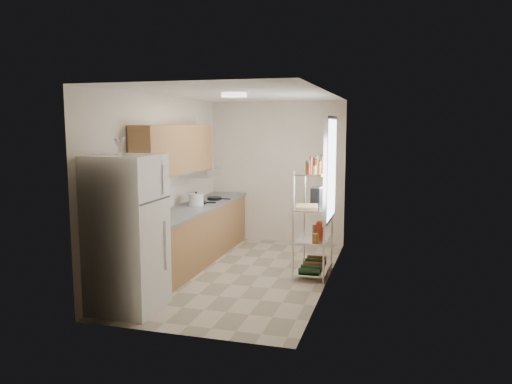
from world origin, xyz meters
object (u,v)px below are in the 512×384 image
refrigerator (127,233)px  cutting_board (307,206)px  espresso_machine (318,195)px  rice_cooker (196,199)px  frying_pan_large (199,203)px

refrigerator → cutting_board: (1.79, 1.87, 0.11)m
refrigerator → espresso_machine: size_ratio=7.18×
refrigerator → rice_cooker: size_ratio=7.93×
rice_cooker → espresso_machine: (1.95, -0.00, 0.15)m
frying_pan_large → espresso_machine: espresso_machine is taller
rice_cooker → refrigerator: bearing=-88.5°
frying_pan_large → espresso_machine: (1.96, -0.15, 0.22)m
cutting_board → refrigerator: bearing=-133.8°
frying_pan_large → rice_cooker: bearing=-96.6°
refrigerator → espresso_machine: (1.89, 2.23, 0.22)m
rice_cooker → espresso_machine: bearing=-0.1°
frying_pan_large → cutting_board: (1.86, -0.51, 0.10)m
cutting_board → espresso_machine: 0.39m
rice_cooker → cutting_board: size_ratio=0.57×
rice_cooker → espresso_machine: 1.95m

